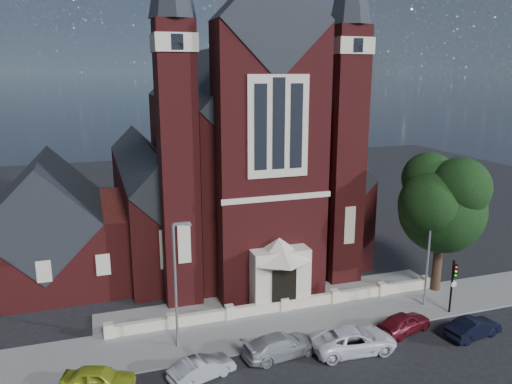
% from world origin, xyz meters
% --- Properties ---
extents(ground, '(120.00, 120.00, 0.00)m').
position_xyz_m(ground, '(0.00, 15.00, 0.00)').
color(ground, black).
rests_on(ground, ground).
extents(pavement_strip, '(60.00, 5.00, 0.12)m').
position_xyz_m(pavement_strip, '(0.00, 4.50, 0.00)').
color(pavement_strip, slate).
rests_on(pavement_strip, ground).
extents(forecourt_paving, '(26.00, 3.00, 0.14)m').
position_xyz_m(forecourt_paving, '(0.00, 8.50, 0.00)').
color(forecourt_paving, slate).
rests_on(forecourt_paving, ground).
extents(forecourt_wall, '(24.00, 0.40, 0.90)m').
position_xyz_m(forecourt_wall, '(0.00, 6.50, 0.00)').
color(forecourt_wall, '#BFB298').
rests_on(forecourt_wall, ground).
extents(church, '(20.01, 34.90, 29.20)m').
position_xyz_m(church, '(-0.00, 22.94, 8.19)').
color(church, '#531616').
rests_on(church, ground).
extents(parish_hall, '(12.00, 12.20, 10.24)m').
position_xyz_m(parish_hall, '(-16.00, 18.00, 4.01)').
color(parish_hall, '#531616').
rests_on(parish_hall, ground).
extents(street_tree, '(6.40, 6.60, 10.70)m').
position_xyz_m(street_tree, '(12.60, 5.71, 6.96)').
color(street_tree, black).
rests_on(street_tree, ground).
extents(street_lamp_left, '(1.16, 0.22, 8.09)m').
position_xyz_m(street_lamp_left, '(-7.91, 4.00, 4.60)').
color(street_lamp_left, gray).
rests_on(street_lamp_left, ground).
extents(street_lamp_right, '(1.16, 0.22, 8.09)m').
position_xyz_m(street_lamp_right, '(10.09, 4.00, 4.60)').
color(street_lamp_right, gray).
rests_on(street_lamp_right, ground).
extents(traffic_signal, '(0.28, 0.42, 4.00)m').
position_xyz_m(traffic_signal, '(11.00, 2.43, 2.58)').
color(traffic_signal, black).
rests_on(traffic_signal, ground).
extents(car_lime_van, '(4.18, 2.71, 1.32)m').
position_xyz_m(car_lime_van, '(-12.71, 1.17, 0.66)').
color(car_lime_van, '#96A521').
rests_on(car_lime_van, ground).
extents(car_silver_a, '(4.01, 2.43, 1.25)m').
position_xyz_m(car_silver_a, '(-7.26, 0.44, 0.62)').
color(car_silver_a, '#95989B').
rests_on(car_silver_a, ground).
extents(car_silver_b, '(4.91, 2.51, 1.36)m').
position_xyz_m(car_silver_b, '(-2.27, 1.21, 0.68)').
color(car_silver_b, gray).
rests_on(car_silver_b, ground).
extents(car_white_suv, '(5.44, 2.79, 1.47)m').
position_xyz_m(car_white_suv, '(2.13, 0.28, 0.73)').
color(car_white_suv, white).
rests_on(car_white_suv, ground).
extents(car_dark_red, '(4.27, 2.63, 1.36)m').
position_xyz_m(car_dark_red, '(6.40, 1.28, 0.68)').
color(car_dark_red, '#5D101A').
rests_on(car_dark_red, ground).
extents(car_navy, '(4.06, 1.96, 1.28)m').
position_xyz_m(car_navy, '(10.27, -0.64, 0.64)').
color(car_navy, black).
rests_on(car_navy, ground).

